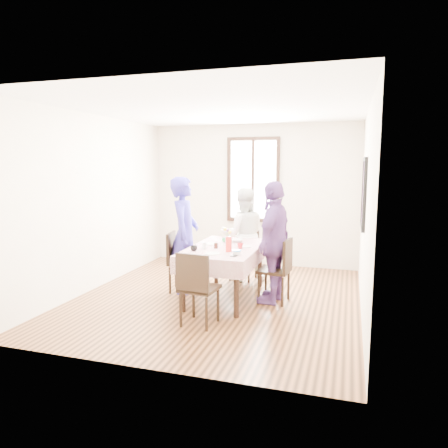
% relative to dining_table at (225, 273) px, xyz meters
% --- Properties ---
extents(ground, '(4.50, 4.50, 0.00)m').
position_rel_dining_table_xyz_m(ground, '(-0.10, -0.03, -0.38)').
color(ground, black).
rests_on(ground, ground).
extents(back_wall, '(4.00, 0.00, 4.00)m').
position_rel_dining_table_xyz_m(back_wall, '(-0.10, 2.22, 0.98)').
color(back_wall, beige).
rests_on(back_wall, ground).
extents(right_wall, '(0.00, 4.50, 4.50)m').
position_rel_dining_table_xyz_m(right_wall, '(1.90, -0.03, 0.98)').
color(right_wall, beige).
rests_on(right_wall, ground).
extents(window_frame, '(1.02, 0.06, 1.62)m').
position_rel_dining_table_xyz_m(window_frame, '(-0.10, 2.20, 1.27)').
color(window_frame, black).
rests_on(window_frame, back_wall).
extents(window_pane, '(0.90, 0.02, 1.50)m').
position_rel_dining_table_xyz_m(window_pane, '(-0.10, 2.21, 1.27)').
color(window_pane, white).
rests_on(window_pane, back_wall).
extents(art_poster, '(0.04, 0.76, 0.96)m').
position_rel_dining_table_xyz_m(art_poster, '(1.88, 0.27, 1.18)').
color(art_poster, red).
rests_on(art_poster, right_wall).
extents(dining_table, '(0.85, 1.55, 0.75)m').
position_rel_dining_table_xyz_m(dining_table, '(0.00, 0.00, 0.00)').
color(dining_table, black).
rests_on(dining_table, ground).
extents(tablecloth, '(0.97, 1.67, 0.01)m').
position_rel_dining_table_xyz_m(tablecloth, '(-0.00, 0.00, 0.38)').
color(tablecloth, '#580616').
rests_on(tablecloth, dining_table).
extents(chair_left, '(0.48, 0.48, 0.91)m').
position_rel_dining_table_xyz_m(chair_left, '(-0.71, 0.14, 0.08)').
color(chair_left, black).
rests_on(chair_left, ground).
extents(chair_right, '(0.46, 0.46, 0.91)m').
position_rel_dining_table_xyz_m(chair_right, '(0.71, 0.05, 0.08)').
color(chair_right, black).
rests_on(chair_right, ground).
extents(chair_far, '(0.47, 0.47, 0.91)m').
position_rel_dining_table_xyz_m(chair_far, '(-0.00, 1.06, 0.08)').
color(chair_far, black).
rests_on(chair_far, ground).
extents(chair_near, '(0.46, 0.46, 0.91)m').
position_rel_dining_table_xyz_m(chair_near, '(-0.00, -1.06, 0.08)').
color(chair_near, black).
rests_on(chair_near, ground).
extents(person_left, '(0.53, 0.71, 1.76)m').
position_rel_dining_table_xyz_m(person_left, '(-0.69, 0.14, 0.50)').
color(person_left, navy).
rests_on(person_left, ground).
extents(person_far, '(0.92, 0.82, 1.56)m').
position_rel_dining_table_xyz_m(person_far, '(-0.00, 1.04, 0.40)').
color(person_far, silver).
rests_on(person_far, ground).
extents(person_right, '(0.57, 1.06, 1.72)m').
position_rel_dining_table_xyz_m(person_right, '(0.69, 0.05, 0.48)').
color(person_right, '#5F3A7B').
rests_on(person_right, ground).
extents(mug_black, '(0.11, 0.11, 0.07)m').
position_rel_dining_table_xyz_m(mug_black, '(-0.32, -0.41, 0.42)').
color(mug_black, black).
rests_on(mug_black, tablecloth).
extents(mug_flag, '(0.10, 0.10, 0.08)m').
position_rel_dining_table_xyz_m(mug_flag, '(0.24, -0.07, 0.43)').
color(mug_flag, red).
rests_on(mug_flag, tablecloth).
extents(mug_green, '(0.12, 0.12, 0.07)m').
position_rel_dining_table_xyz_m(mug_green, '(-0.10, 0.33, 0.42)').
color(mug_green, '#0C7226').
rests_on(mug_green, tablecloth).
extents(serving_bowl, '(0.23, 0.23, 0.05)m').
position_rel_dining_table_xyz_m(serving_bowl, '(0.07, 0.41, 0.41)').
color(serving_bowl, white).
rests_on(serving_bowl, tablecloth).
extents(juice_carton, '(0.07, 0.07, 0.21)m').
position_rel_dining_table_xyz_m(juice_carton, '(0.15, -0.32, 0.49)').
color(juice_carton, red).
rests_on(juice_carton, tablecloth).
extents(butter_tub, '(0.10, 0.10, 0.05)m').
position_rel_dining_table_xyz_m(butter_tub, '(0.30, -0.47, 0.41)').
color(butter_tub, white).
rests_on(butter_tub, tablecloth).
extents(jam_jar, '(0.06, 0.06, 0.08)m').
position_rel_dining_table_xyz_m(jam_jar, '(-0.09, -0.15, 0.43)').
color(jam_jar, black).
rests_on(jam_jar, tablecloth).
extents(drinking_glass, '(0.06, 0.06, 0.09)m').
position_rel_dining_table_xyz_m(drinking_glass, '(-0.23, -0.23, 0.43)').
color(drinking_glass, silver).
rests_on(drinking_glass, tablecloth).
extents(smartphone, '(0.08, 0.15, 0.01)m').
position_rel_dining_table_xyz_m(smartphone, '(0.29, -0.54, 0.39)').
color(smartphone, black).
rests_on(smartphone, tablecloth).
extents(flower_vase, '(0.07, 0.07, 0.15)m').
position_rel_dining_table_xyz_m(flower_vase, '(0.03, 0.04, 0.46)').
color(flower_vase, silver).
rests_on(flower_vase, tablecloth).
extents(plate_left, '(0.20, 0.20, 0.01)m').
position_rel_dining_table_xyz_m(plate_left, '(-0.26, 0.12, 0.39)').
color(plate_left, white).
rests_on(plate_left, tablecloth).
extents(plate_right, '(0.20, 0.20, 0.01)m').
position_rel_dining_table_xyz_m(plate_right, '(0.27, 0.07, 0.39)').
color(plate_right, white).
rests_on(plate_right, tablecloth).
extents(plate_near, '(0.20, 0.20, 0.01)m').
position_rel_dining_table_xyz_m(plate_near, '(-0.02, -0.52, 0.39)').
color(plate_near, white).
rests_on(plate_near, tablecloth).
extents(butter_lid, '(0.12, 0.12, 0.01)m').
position_rel_dining_table_xyz_m(butter_lid, '(0.30, -0.47, 0.44)').
color(butter_lid, blue).
rests_on(butter_lid, butter_tub).
extents(flower_bunch, '(0.09, 0.09, 0.10)m').
position_rel_dining_table_xyz_m(flower_bunch, '(0.03, 0.04, 0.59)').
color(flower_bunch, yellow).
rests_on(flower_bunch, flower_vase).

